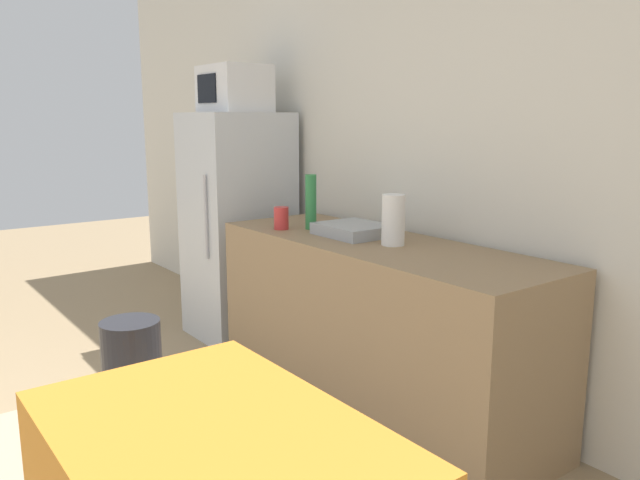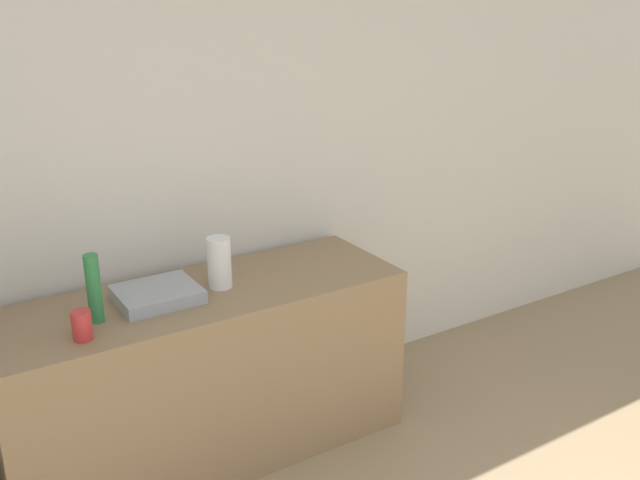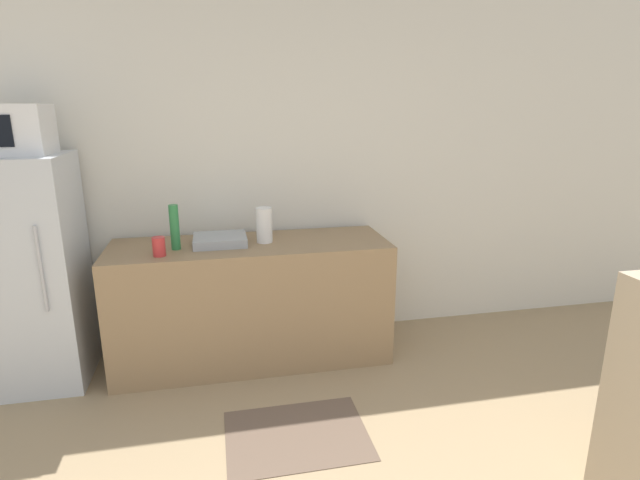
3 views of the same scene
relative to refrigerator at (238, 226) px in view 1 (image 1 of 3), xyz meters
name	(u,v)px [view 1 (image 1 of 3)]	position (x,y,z in m)	size (l,w,h in m)	color
wall_back	(454,152)	(1.52, 0.38, 0.55)	(8.00, 0.06, 2.60)	silver
refrigerator	(238,226)	(0.00, 0.00, 0.00)	(0.59, 0.63, 1.50)	silver
microwave	(234,89)	(0.00, 0.00, 0.90)	(0.44, 0.35, 0.30)	white
counter	(376,326)	(1.40, -0.01, -0.32)	(1.92, 0.65, 0.87)	#937551
sink_basin	(354,230)	(1.20, 0.01, 0.15)	(0.36, 0.30, 0.06)	#9EA3A8
bottle_tall	(311,202)	(0.91, -0.05, 0.27)	(0.06, 0.06, 0.30)	#2D7F42
bottle_short	(281,218)	(0.82, -0.19, 0.18)	(0.08, 0.08, 0.12)	red
jar	(132,360)	(2.90, -1.78, 0.41)	(0.07, 0.07, 0.10)	#232328
paper_towel_roll	(393,220)	(1.50, 0.00, 0.24)	(0.11, 0.11, 0.24)	white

